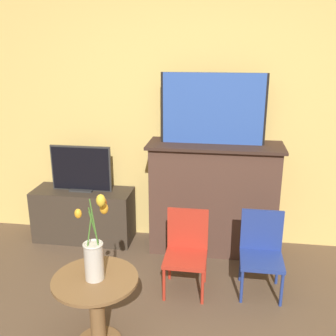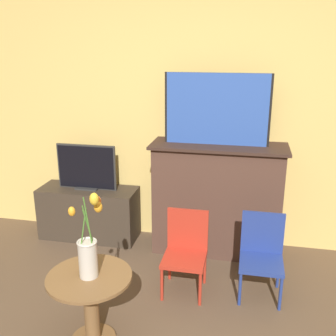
{
  "view_description": "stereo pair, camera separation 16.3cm",
  "coord_description": "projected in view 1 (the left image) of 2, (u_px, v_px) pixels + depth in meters",
  "views": [
    {
      "loc": [
        0.26,
        -1.51,
        1.87
      ],
      "look_at": [
        -0.17,
        1.3,
        0.97
      ],
      "focal_mm": 42.0,
      "sensor_mm": 36.0,
      "label": 1
    },
    {
      "loc": [
        0.42,
        -1.48,
        1.87
      ],
      "look_at": [
        -0.17,
        1.3,
        0.97
      ],
      "focal_mm": 42.0,
      "sensor_mm": 36.0,
      "label": 2
    }
  ],
  "objects": [
    {
      "name": "wall_back",
      "position": [
        199.0,
        103.0,
        3.63
      ],
      "size": [
        8.0,
        0.06,
        2.7
      ],
      "color": "#E0BC66",
      "rests_on": "ground"
    },
    {
      "name": "fireplace_mantel",
      "position": [
        213.0,
        196.0,
        3.63
      ],
      "size": [
        1.2,
        0.45,
        1.03
      ],
      "color": "#4C3328",
      "rests_on": "ground"
    },
    {
      "name": "painting",
      "position": [
        213.0,
        109.0,
        3.39
      ],
      "size": [
        0.91,
        0.03,
        0.61
      ],
      "color": "black",
      "rests_on": "fireplace_mantel"
    },
    {
      "name": "tv_stand",
      "position": [
        84.0,
        215.0,
        3.89
      ],
      "size": [
        0.97,
        0.37,
        0.52
      ],
      "color": "#382D23",
      "rests_on": "ground"
    },
    {
      "name": "tv_monitor",
      "position": [
        81.0,
        169.0,
        3.75
      ],
      "size": [
        0.59,
        0.12,
        0.44
      ],
      "color": "#2D2D2D",
      "rests_on": "tv_stand"
    },
    {
      "name": "chair_red",
      "position": [
        186.0,
        248.0,
        3.08
      ],
      "size": [
        0.33,
        0.33,
        0.64
      ],
      "color": "#B22D1E",
      "rests_on": "ground"
    },
    {
      "name": "chair_blue",
      "position": [
        261.0,
        249.0,
        3.05
      ],
      "size": [
        0.33,
        0.33,
        0.64
      ],
      "color": "navy",
      "rests_on": "ground"
    },
    {
      "name": "side_table",
      "position": [
        97.0,
        302.0,
        2.47
      ],
      "size": [
        0.54,
        0.54,
        0.49
      ],
      "color": "brown",
      "rests_on": "ground"
    },
    {
      "name": "vase_tulips",
      "position": [
        95.0,
        251.0,
        2.37
      ],
      "size": [
        0.17,
        0.18,
        0.56
      ],
      "color": "beige",
      "rests_on": "side_table"
    }
  ]
}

